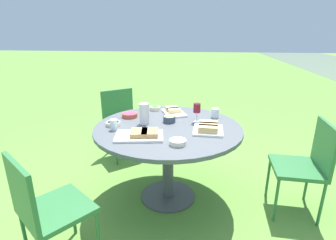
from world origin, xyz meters
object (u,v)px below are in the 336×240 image
at_px(chair_near_right, 307,161).
at_px(dining_table, 168,137).
at_px(water_pitcher, 144,114).
at_px(chair_far_back, 121,118).
at_px(chair_near_left, 44,205).
at_px(wine_glass, 197,109).

bearing_deg(chair_near_right, dining_table, -93.72).
distance_m(chair_near_right, water_pitcher, 1.55).
distance_m(dining_table, chair_far_back, 1.20).
bearing_deg(water_pitcher, chair_near_left, -26.77).
height_order(dining_table, chair_near_right, chair_near_right).
relative_size(chair_near_right, chair_far_back, 1.00).
relative_size(chair_far_back, wine_glass, 4.65).
xyz_separation_m(dining_table, chair_far_back, (-0.93, -0.74, -0.14)).
relative_size(chair_near_right, water_pitcher, 4.42).
xyz_separation_m(dining_table, wine_glass, (-0.14, 0.27, 0.25)).
distance_m(chair_near_left, chair_far_back, 1.87).
height_order(water_pitcher, wine_glass, water_pitcher).
xyz_separation_m(chair_near_right, water_pitcher, (-0.12, -1.50, 0.35)).
bearing_deg(dining_table, chair_near_left, -37.74).
xyz_separation_m(chair_near_left, water_pitcher, (-0.98, 0.50, 0.35)).
relative_size(dining_table, water_pitcher, 6.92).
bearing_deg(chair_far_back, water_pitcher, 29.50).
bearing_deg(chair_near_left, dining_table, 142.26).
bearing_deg(chair_far_back, wine_glass, 51.73).
distance_m(chair_near_left, wine_glass, 1.52).
height_order(dining_table, chair_far_back, chair_far_back).
height_order(chair_near_left, chair_far_back, same).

